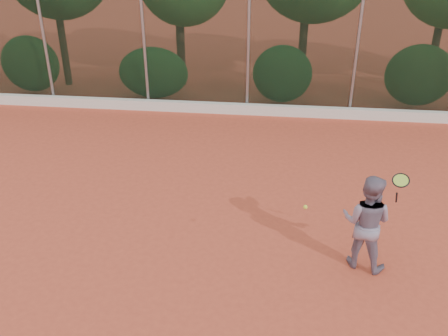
# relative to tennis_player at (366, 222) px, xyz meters

# --- Properties ---
(ground) EXTENTS (80.00, 80.00, 0.00)m
(ground) POSITION_rel_tennis_player_xyz_m (-2.47, -0.10, -0.86)
(ground) COLOR #C94A2F
(ground) RESTS_ON ground
(concrete_curb) EXTENTS (24.00, 0.20, 0.30)m
(concrete_curb) POSITION_rel_tennis_player_xyz_m (-2.47, 6.72, -0.71)
(concrete_curb) COLOR silver
(concrete_curb) RESTS_ON ground
(tennis_player) EXTENTS (1.02, 0.91, 1.72)m
(tennis_player) POSITION_rel_tennis_player_xyz_m (0.00, 0.00, 0.00)
(tennis_player) COLOR gray
(tennis_player) RESTS_ON ground
(chainlink_fence) EXTENTS (24.09, 0.09, 3.50)m
(chainlink_fence) POSITION_rel_tennis_player_xyz_m (-2.47, 6.90, 1.00)
(chainlink_fence) COLOR black
(chainlink_fence) RESTS_ON ground
(tennis_racket) EXTENTS (0.34, 0.32, 0.55)m
(tennis_racket) POSITION_rel_tennis_player_xyz_m (0.41, -0.03, 0.80)
(tennis_racket) COLOR black
(tennis_racket) RESTS_ON ground
(tennis_ball_in_flight) EXTENTS (0.07, 0.07, 0.07)m
(tennis_ball_in_flight) POSITION_rel_tennis_player_xyz_m (-1.06, -0.59, 0.59)
(tennis_ball_in_flight) COLOR #DDF337
(tennis_ball_in_flight) RESTS_ON ground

